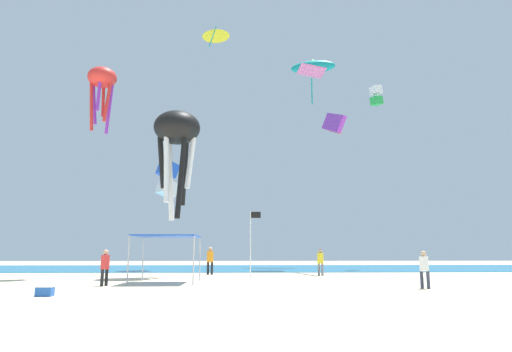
# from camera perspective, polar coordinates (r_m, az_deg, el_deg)

# --- Properties ---
(ground) EXTENTS (110.00, 110.00, 0.10)m
(ground) POSITION_cam_1_polar(r_m,az_deg,el_deg) (19.50, -0.64, -14.60)
(ground) COLOR beige
(ocean_strip) EXTENTS (110.00, 18.04, 0.03)m
(ocean_strip) POSITION_cam_1_polar(r_m,az_deg,el_deg) (42.62, -1.36, -11.91)
(ocean_strip) COLOR #1E6B93
(ocean_strip) RESTS_ON ground
(canopy_tent) EXTENTS (3.16, 3.24, 2.39)m
(canopy_tent) POSITION_cam_1_polar(r_m,az_deg,el_deg) (23.21, -11.48, -7.88)
(canopy_tent) COLOR #B2B2B7
(canopy_tent) RESTS_ON ground
(person_near_tent) EXTENTS (0.40, 0.42, 1.67)m
(person_near_tent) POSITION_cam_1_polar(r_m,az_deg,el_deg) (21.89, -19.07, -10.85)
(person_near_tent) COLOR black
(person_near_tent) RESTS_ON ground
(person_leftmost) EXTENTS (0.38, 0.38, 1.61)m
(person_leftmost) POSITION_cam_1_polar(r_m,az_deg,el_deg) (20.75, 21.06, -10.92)
(person_leftmost) COLOR #33384C
(person_leftmost) RESTS_ON ground
(person_central) EXTENTS (0.42, 0.42, 1.75)m
(person_central) POSITION_cam_1_polar(r_m,az_deg,el_deg) (29.87, 8.39, -10.76)
(person_central) COLOR slate
(person_central) RESTS_ON ground
(person_rightmost) EXTENTS (0.45, 0.45, 1.88)m
(person_rightmost) POSITION_cam_1_polar(r_m,az_deg,el_deg) (31.05, -6.00, -10.63)
(person_rightmost) COLOR black
(person_rightmost) RESTS_ON ground
(banner_flag) EXTENTS (0.61, 0.06, 3.80)m
(banner_flag) POSITION_cam_1_polar(r_m,az_deg,el_deg) (24.82, -0.57, -8.19)
(banner_flag) COLOR silver
(banner_flag) RESTS_ON ground
(cooler_box) EXTENTS (0.57, 0.37, 0.35)m
(cooler_box) POSITION_cam_1_polar(r_m,az_deg,el_deg) (17.81, -25.81, -13.38)
(cooler_box) COLOR blue
(cooler_box) RESTS_ON ground
(kite_box_white) EXTENTS (1.29, 1.25, 2.00)m
(kite_box_white) POSITION_cam_1_polar(r_m,az_deg,el_deg) (45.03, 15.40, 10.08)
(kite_box_white) COLOR white
(kite_octopus_red) EXTENTS (2.01, 2.01, 4.55)m
(kite_octopus_red) POSITION_cam_1_polar(r_m,az_deg,el_deg) (32.18, -19.42, 11.61)
(kite_octopus_red) COLOR red
(kite_delta_yellow) EXTENTS (3.31, 3.29, 2.33)m
(kite_delta_yellow) POSITION_cam_1_polar(r_m,az_deg,el_deg) (47.19, -5.26, 17.94)
(kite_delta_yellow) COLOR yellow
(kite_parafoil_purple) EXTENTS (1.09, 4.79, 2.92)m
(kite_parafoil_purple) POSITION_cam_1_polar(r_m,az_deg,el_deg) (36.34, 10.07, 6.81)
(kite_parafoil_purple) COLOR purple
(kite_inflatable_teal) EXTENTS (5.33, 2.89, 1.97)m
(kite_inflatable_teal) POSITION_cam_1_polar(r_m,az_deg,el_deg) (52.24, 7.43, 13.91)
(kite_inflatable_teal) COLOR teal
(kite_diamond_pink) EXTENTS (2.65, 2.67, 3.65)m
(kite_diamond_pink) POSITION_cam_1_polar(r_m,az_deg,el_deg) (44.41, 7.24, 13.20)
(kite_diamond_pink) COLOR pink
(kite_box_blue) EXTENTS (2.20, 2.15, 3.30)m
(kite_box_blue) POSITION_cam_1_polar(r_m,az_deg,el_deg) (39.59, -11.47, -0.38)
(kite_box_blue) COLOR blue
(kite_octopus_black) EXTENTS (3.09, 3.09, 7.27)m
(kite_octopus_black) POSITION_cam_1_polar(r_m,az_deg,el_deg) (29.77, -10.27, 5.51)
(kite_octopus_black) COLOR black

